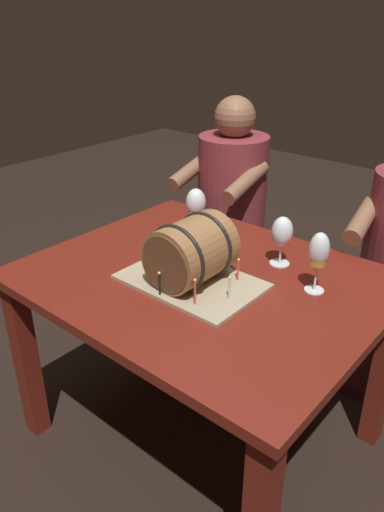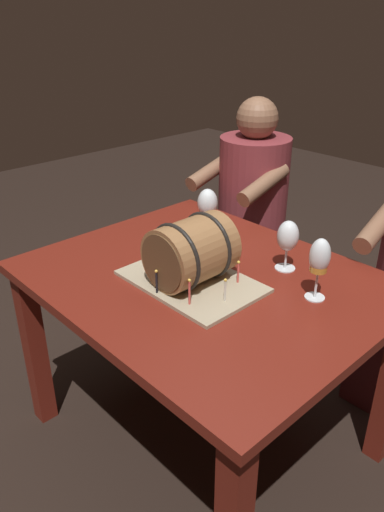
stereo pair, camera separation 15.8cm
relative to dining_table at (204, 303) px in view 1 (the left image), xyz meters
name	(u,v)px [view 1 (the left image)]	position (x,y,z in m)	size (l,w,h in m)	color
ground_plane	(202,432)	(0.00, 0.00, -0.61)	(8.00, 8.00, 0.00)	black
dining_table	(204,303)	(0.00, 0.00, 0.00)	(1.17, 0.95, 0.72)	maroon
barrel_cake	(192,255)	(0.00, -0.07, 0.21)	(0.45, 0.30, 0.23)	tan
wine_glass_rose	(196,204)	(-0.25, 0.26, 0.23)	(0.08, 0.08, 0.19)	white
wine_glass_empty	(282,233)	(0.15, 0.24, 0.23)	(0.07, 0.07, 0.18)	white
wine_glass_amber	(319,252)	(0.33, 0.15, 0.25)	(0.06, 0.06, 0.20)	white
person_seated_left	(230,226)	(-0.43, 0.74, -0.07)	(0.39, 0.48, 1.18)	#4C1B1E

